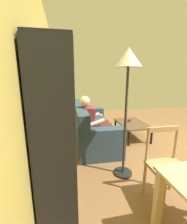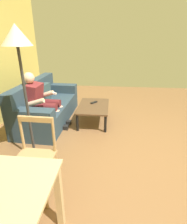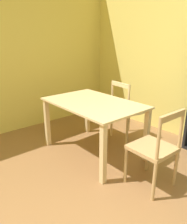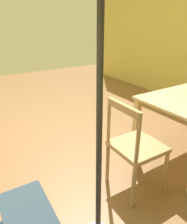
% 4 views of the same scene
% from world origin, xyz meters
% --- Properties ---
extents(ground_plane, '(8.43, 8.43, 0.00)m').
position_xyz_m(ground_plane, '(0.00, 0.00, 0.00)').
color(ground_plane, brown).
extents(couch, '(1.95, 0.88, 0.85)m').
position_xyz_m(couch, '(1.22, 1.82, 0.31)').
color(couch, '#2D4251').
rests_on(couch, ground_plane).
extents(person_lounging, '(0.60, 0.84, 1.09)m').
position_xyz_m(person_lounging, '(0.96, 1.80, 0.55)').
color(person_lounging, maroon).
rests_on(person_lounging, ground_plane).
extents(coffee_table, '(0.94, 0.62, 0.37)m').
position_xyz_m(coffee_table, '(1.23, 0.79, 0.33)').
color(coffee_table, brown).
rests_on(coffee_table, ground_plane).
extents(tv_remote, '(0.16, 0.15, 0.02)m').
position_xyz_m(tv_remote, '(1.39, 0.80, 0.38)').
color(tv_remote, black).
rests_on(tv_remote, coffee_table).
extents(dining_chair_facing_couch, '(0.43, 0.43, 0.89)m').
position_xyz_m(dining_chair_facing_couch, '(-0.68, 1.26, 0.45)').
color(dining_chair_facing_couch, tan).
rests_on(dining_chair_facing_couch, ground_plane).
extents(floor_lamp, '(0.36, 0.36, 1.83)m').
position_xyz_m(floor_lamp, '(-0.08, 1.55, 1.55)').
color(floor_lamp, black).
rests_on(floor_lamp, ground_plane).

